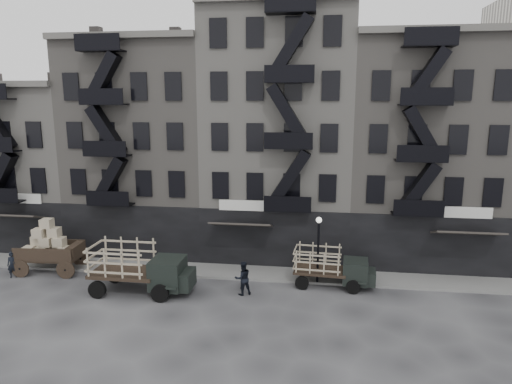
# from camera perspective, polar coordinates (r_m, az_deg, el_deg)

# --- Properties ---
(ground) EXTENTS (140.00, 140.00, 0.00)m
(ground) POSITION_cam_1_polar(r_m,az_deg,el_deg) (26.72, 0.99, -13.27)
(ground) COLOR #38383A
(ground) RESTS_ON ground
(sidewalk) EXTENTS (55.00, 2.50, 0.15)m
(sidewalk) POSITION_cam_1_polar(r_m,az_deg,el_deg) (30.11, 1.86, -10.15)
(sidewalk) COLOR slate
(sidewalk) RESTS_ON ground
(building_west) EXTENTS (10.00, 11.35, 13.20)m
(building_west) POSITION_cam_1_polar(r_m,az_deg,el_deg) (41.21, -25.98, 3.15)
(building_west) COLOR #9D9990
(building_west) RESTS_ON ground
(building_midwest) EXTENTS (10.00, 11.35, 16.20)m
(building_midwest) POSITION_cam_1_polar(r_m,az_deg,el_deg) (36.44, -12.94, 5.45)
(building_midwest) COLOR slate
(building_midwest) RESTS_ON ground
(building_center) EXTENTS (10.00, 11.35, 18.20)m
(building_center) POSITION_cam_1_polar(r_m,az_deg,el_deg) (34.12, 3.02, 7.01)
(building_center) COLOR #9D9990
(building_center) RESTS_ON ground
(building_mideast) EXTENTS (10.00, 11.35, 16.20)m
(building_mideast) POSITION_cam_1_polar(r_m,az_deg,el_deg) (34.83, 19.69, 4.79)
(building_mideast) COLOR slate
(building_mideast) RESTS_ON ground
(lamp_post) EXTENTS (0.36, 0.36, 4.28)m
(lamp_post) POSITION_cam_1_polar(r_m,az_deg,el_deg) (27.98, 7.80, -6.09)
(lamp_post) COLOR black
(lamp_post) RESTS_ON ground
(wagon) EXTENTS (4.32, 2.51, 3.54)m
(wagon) POSITION_cam_1_polar(r_m,az_deg,el_deg) (32.88, -24.59, -5.75)
(wagon) COLOR black
(wagon) RESTS_ON ground
(stake_truck_west) EXTENTS (6.00, 2.52, 3.00)m
(stake_truck_west) POSITION_cam_1_polar(r_m,az_deg,el_deg) (27.84, -14.46, -8.79)
(stake_truck_west) COLOR black
(stake_truck_west) RESTS_ON ground
(stake_truck_east) EXTENTS (4.94, 2.30, 2.42)m
(stake_truck_east) POSITION_cam_1_polar(r_m,az_deg,el_deg) (28.32, 9.43, -8.92)
(stake_truck_east) COLOR black
(stake_truck_east) RESTS_ON ground
(pedestrian_west) EXTENTS (0.74, 0.66, 1.69)m
(pedestrian_west) POSITION_cam_1_polar(r_m,az_deg,el_deg) (33.27, -28.14, -8.01)
(pedestrian_west) COLOR black
(pedestrian_west) RESTS_ON ground
(pedestrian_mid) EXTENTS (1.23, 1.13, 2.02)m
(pedestrian_mid) POSITION_cam_1_polar(r_m,az_deg,el_deg) (26.94, -1.67, -10.71)
(pedestrian_mid) COLOR black
(pedestrian_mid) RESTS_ON ground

